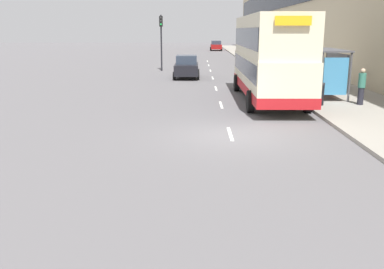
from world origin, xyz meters
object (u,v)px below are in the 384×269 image
(double_decker_bus_near, at_px, (269,56))
(car_0, at_px, (216,46))
(pedestrian_1, at_px, (344,74))
(bus_shelter, at_px, (330,64))
(pedestrian_at_shelter, at_px, (362,86))
(car_1, at_px, (187,67))
(litter_bin, at_px, (318,94))
(traffic_light_far_kerb, at_px, (161,34))

(double_decker_bus_near, height_order, car_0, double_decker_bus_near)
(double_decker_bus_near, distance_m, pedestrian_1, 6.74)
(bus_shelter, xyz_separation_m, car_0, (-3.63, 55.14, -1.02))
(pedestrian_at_shelter, bearing_deg, car_1, 123.97)
(pedestrian_at_shelter, height_order, litter_bin, pedestrian_at_shelter)
(car_0, height_order, pedestrian_at_shelter, pedestrian_at_shelter)
(car_1, relative_size, pedestrian_at_shelter, 2.35)
(litter_bin, bearing_deg, pedestrian_at_shelter, 2.66)
(litter_bin, bearing_deg, traffic_light_far_kerb, 115.59)
(car_1, height_order, pedestrian_1, pedestrian_1)
(litter_bin, bearing_deg, double_decker_bus_near, 135.40)
(traffic_light_far_kerb, bearing_deg, pedestrian_1, -46.13)
(bus_shelter, distance_m, pedestrian_1, 4.07)
(double_decker_bus_near, distance_m, traffic_light_far_kerb, 18.03)
(car_0, height_order, litter_bin, car_0)
(bus_shelter, height_order, litter_bin, bus_shelter)
(bus_shelter, bearing_deg, traffic_light_far_kerb, 122.30)
(pedestrian_1, bearing_deg, car_0, 96.19)
(car_1, xyz_separation_m, pedestrian_at_shelter, (8.59, -12.75, 0.17))
(litter_bin, bearing_deg, car_0, 92.39)
(bus_shelter, distance_m, traffic_light_far_kerb, 19.09)
(car_1, bearing_deg, car_0, -95.28)
(pedestrian_1, bearing_deg, bus_shelter, -119.85)
(double_decker_bus_near, height_order, pedestrian_at_shelter, double_decker_bus_near)
(pedestrian_1, xyz_separation_m, litter_bin, (-3.20, -6.04, -0.35))
(litter_bin, height_order, traffic_light_far_kerb, traffic_light_far_kerb)
(traffic_light_far_kerb, bearing_deg, car_0, 80.49)
(double_decker_bus_near, relative_size, pedestrian_1, 6.21)
(bus_shelter, xyz_separation_m, litter_bin, (-1.22, -2.59, -1.21))
(car_1, bearing_deg, litter_bin, 117.04)
(car_1, height_order, litter_bin, car_1)
(car_1, bearing_deg, pedestrian_at_shelter, 123.97)
(double_decker_bus_near, distance_m, car_0, 55.71)
(litter_bin, distance_m, traffic_light_far_kerb, 20.88)
(bus_shelter, bearing_deg, car_1, 127.20)
(double_decker_bus_near, relative_size, pedestrian_at_shelter, 6.21)
(double_decker_bus_near, relative_size, litter_bin, 10.15)
(pedestrian_at_shelter, xyz_separation_m, pedestrian_1, (1.17, 5.95, -0.00))
(bus_shelter, relative_size, pedestrian_at_shelter, 2.45)
(pedestrian_1, height_order, traffic_light_far_kerb, traffic_light_far_kerb)
(double_decker_bus_near, xyz_separation_m, car_1, (-4.48, 10.80, -1.43))
(bus_shelter, distance_m, car_0, 55.27)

